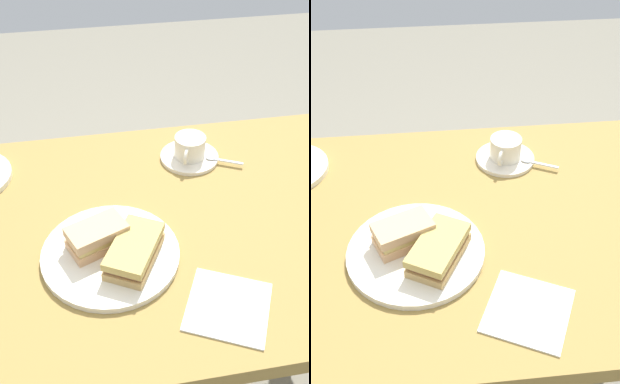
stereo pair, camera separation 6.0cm
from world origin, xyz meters
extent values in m
plane|color=gray|center=(0.00, 0.00, 0.00)|extent=(6.00, 6.00, 0.00)
cube|color=olive|center=(0.00, 0.00, 0.69)|extent=(1.22, 0.76, 0.04)
cylinder|color=silver|center=(-0.13, -0.08, 0.71)|extent=(0.29, 0.29, 0.01)
cube|color=tan|center=(-0.16, -0.06, 0.73)|extent=(0.14, 0.11, 0.02)
cube|color=#D6BD6A|center=(-0.16, -0.06, 0.75)|extent=(0.13, 0.10, 0.01)
cube|color=tan|center=(-0.16, -0.06, 0.76)|extent=(0.14, 0.11, 0.02)
cube|color=tan|center=(-0.09, -0.11, 0.73)|extent=(0.14, 0.17, 0.02)
cube|color=brown|center=(-0.09, -0.11, 0.74)|extent=(0.13, 0.16, 0.01)
cube|color=tan|center=(-0.09, -0.11, 0.76)|extent=(0.14, 0.17, 0.02)
cylinder|color=silver|center=(0.11, 0.22, 0.71)|extent=(0.15, 0.15, 0.01)
cylinder|color=silver|center=(0.11, 0.22, 0.74)|extent=(0.08, 0.08, 0.06)
cylinder|color=#AB6F52|center=(0.11, 0.22, 0.77)|extent=(0.07, 0.07, 0.01)
torus|color=silver|center=(0.09, 0.18, 0.74)|extent=(0.03, 0.04, 0.04)
cube|color=silver|center=(0.20, 0.18, 0.72)|extent=(0.07, 0.04, 0.00)
ellipsoid|color=silver|center=(0.16, 0.20, 0.72)|extent=(0.03, 0.03, 0.01)
cube|color=white|center=(0.07, -0.25, 0.71)|extent=(0.20, 0.20, 0.00)
camera|label=1|loc=(-0.16, -0.76, 1.45)|focal=44.80mm
camera|label=2|loc=(-0.10, -0.77, 1.45)|focal=44.80mm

